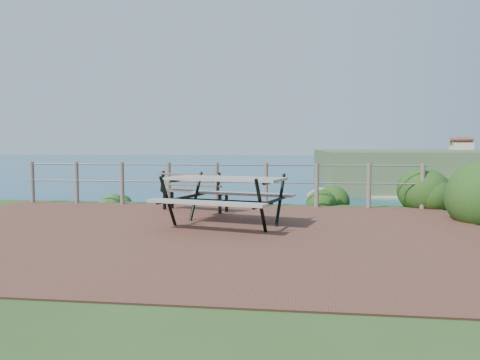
{
  "coord_description": "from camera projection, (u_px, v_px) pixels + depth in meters",
  "views": [
    {
      "loc": [
        1.96,
        -7.33,
        1.37
      ],
      "look_at": [
        0.79,
        1.51,
        0.75
      ],
      "focal_mm": 35.0,
      "sensor_mm": 36.0,
      "label": 1
    }
  ],
  "objects": [
    {
      "name": "ground",
      "position": [
        180.0,
        232.0,
        7.6
      ],
      "size": [
        10.0,
        7.0,
        0.12
      ],
      "primitive_type": "cube",
      "color": "brown",
      "rests_on": "ground"
    },
    {
      "name": "ocean",
      "position": [
        297.0,
        150.0,
        205.4
      ],
      "size": [
        1200.0,
        1200.0,
        0.0
      ],
      "primitive_type": "plane",
      "color": "#136677",
      "rests_on": "ground"
    },
    {
      "name": "safety_railing",
      "position": [
        217.0,
        182.0,
        10.87
      ],
      "size": [
        9.4,
        0.1,
        1.0
      ],
      "color": "#6B5B4C",
      "rests_on": "ground"
    },
    {
      "name": "picnic_table",
      "position": [
        225.0,
        196.0,
        8.04
      ],
      "size": [
        2.13,
        1.69,
        0.84
      ],
      "rotation": [
        0.0,
        0.0,
        -0.25
      ],
      "color": "gray",
      "rests_on": "ground"
    },
    {
      "name": "park_bench",
      "position": [
        195.0,
        186.0,
        9.98
      ],
      "size": [
        1.54,
        0.85,
        0.85
      ],
      "rotation": [
        0.0,
        0.0,
        -0.34
      ],
      "color": "brown",
      "rests_on": "ground"
    },
    {
      "name": "shrub_right_edge",
      "position": [
        437.0,
        208.0,
        10.54
      ],
      "size": [
        1.08,
        1.08,
        1.54
      ],
      "primitive_type": "ellipsoid",
      "color": "#153F13",
      "rests_on": "ground"
    },
    {
      "name": "shrub_lip_west",
      "position": [
        115.0,
        202.0,
        11.83
      ],
      "size": [
        0.66,
        0.66,
        0.36
      ],
      "primitive_type": "ellipsoid",
      "color": "#2A5B22",
      "rests_on": "ground"
    },
    {
      "name": "shrub_lip_east",
      "position": [
        327.0,
        204.0,
        11.43
      ],
      "size": [
        0.84,
        0.84,
        0.6
      ],
      "primitive_type": "ellipsoid",
      "color": "#153F13",
      "rests_on": "ground"
    }
  ]
}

